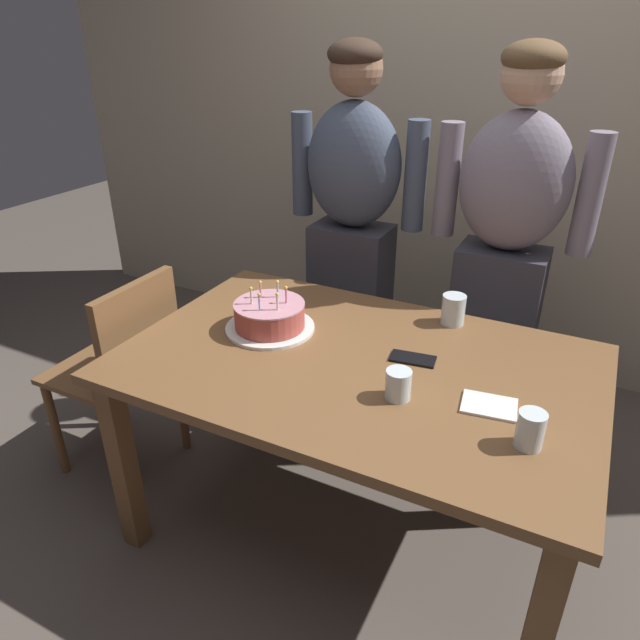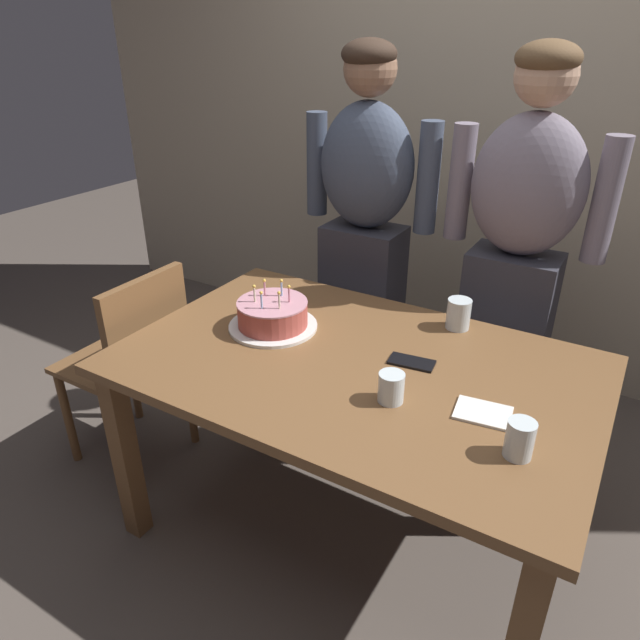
# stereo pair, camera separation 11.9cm
# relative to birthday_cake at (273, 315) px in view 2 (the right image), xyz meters

# --- Properties ---
(ground_plane) EXTENTS (10.00, 10.00, 0.00)m
(ground_plane) POSITION_rel_birthday_cake_xyz_m (0.36, -0.05, -0.79)
(ground_plane) COLOR #564C44
(back_wall) EXTENTS (5.20, 0.10, 2.60)m
(back_wall) POSITION_rel_birthday_cake_xyz_m (0.36, 1.50, 0.51)
(back_wall) COLOR tan
(back_wall) RESTS_ON ground_plane
(dining_table) EXTENTS (1.50, 0.96, 0.74)m
(dining_table) POSITION_rel_birthday_cake_xyz_m (0.36, -0.05, -0.14)
(dining_table) COLOR brown
(dining_table) RESTS_ON ground_plane
(birthday_cake) EXTENTS (0.31, 0.31, 0.17)m
(birthday_cake) POSITION_rel_birthday_cake_xyz_m (0.00, 0.00, 0.00)
(birthday_cake) COLOR white
(birthday_cake) RESTS_ON dining_table
(water_glass_near) EXTENTS (0.08, 0.08, 0.11)m
(water_glass_near) POSITION_rel_birthday_cake_xyz_m (0.56, 0.34, 0.01)
(water_glass_near) COLOR silver
(water_glass_near) RESTS_ON dining_table
(water_glass_far) EXTENTS (0.07, 0.07, 0.10)m
(water_glass_far) POSITION_rel_birthday_cake_xyz_m (0.91, -0.25, 0.00)
(water_glass_far) COLOR silver
(water_glass_far) RESTS_ON dining_table
(water_glass_side) EXTENTS (0.07, 0.07, 0.09)m
(water_glass_side) POSITION_rel_birthday_cake_xyz_m (0.55, -0.19, -0.00)
(water_glass_side) COLOR silver
(water_glass_side) RESTS_ON dining_table
(cell_phone) EXTENTS (0.15, 0.09, 0.01)m
(cell_phone) POSITION_rel_birthday_cake_xyz_m (0.52, 0.03, -0.04)
(cell_phone) COLOR black
(cell_phone) RESTS_ON dining_table
(napkin_stack) EXTENTS (0.16, 0.13, 0.01)m
(napkin_stack) POSITION_rel_birthday_cake_xyz_m (0.79, -0.12, -0.04)
(napkin_stack) COLOR white
(napkin_stack) RESTS_ON dining_table
(person_man_bearded) EXTENTS (0.61, 0.27, 1.66)m
(person_man_bearded) POSITION_rel_birthday_cake_xyz_m (0.00, 0.70, 0.09)
(person_man_bearded) COLOR #33333D
(person_man_bearded) RESTS_ON ground_plane
(person_woman_cardigan) EXTENTS (0.61, 0.27, 1.66)m
(person_woman_cardigan) POSITION_rel_birthday_cake_xyz_m (0.65, 0.70, 0.09)
(person_woman_cardigan) COLOR #33333D
(person_woman_cardigan) RESTS_ON ground_plane
(dining_chair) EXTENTS (0.42, 0.42, 0.87)m
(dining_chair) POSITION_rel_birthday_cake_xyz_m (-0.59, -0.14, -0.27)
(dining_chair) COLOR brown
(dining_chair) RESTS_ON ground_plane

